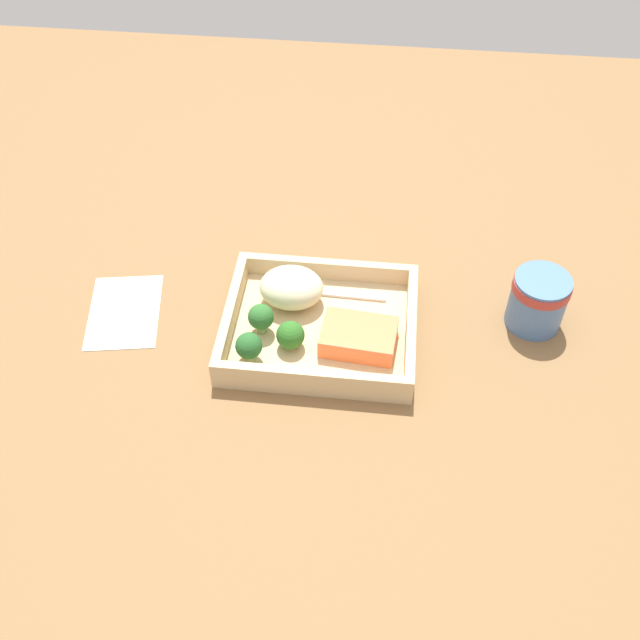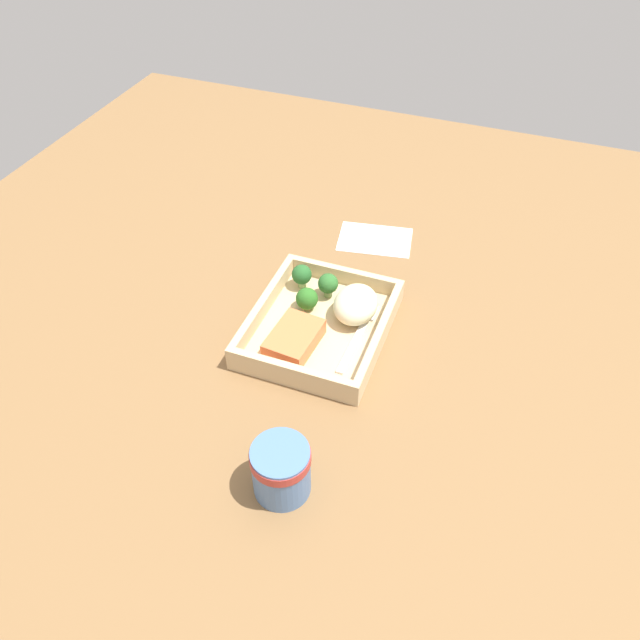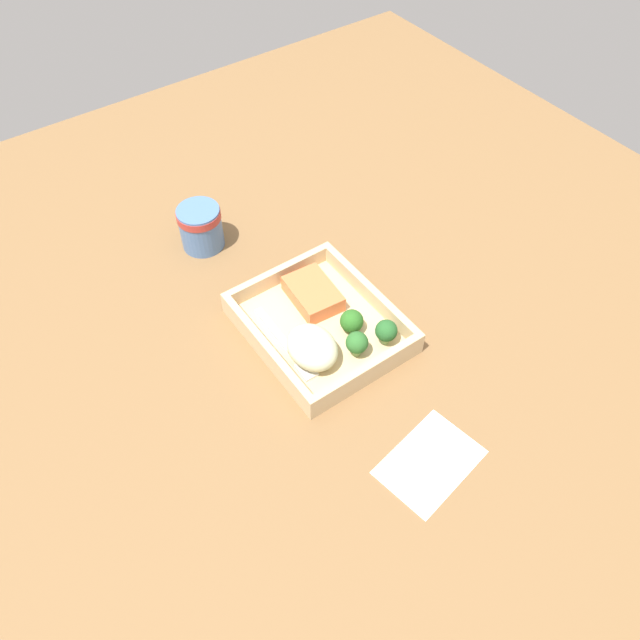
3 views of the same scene
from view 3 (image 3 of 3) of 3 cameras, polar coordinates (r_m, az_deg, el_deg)
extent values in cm
cube|color=brown|center=(98.31, 0.00, -1.38)|extent=(160.00, 160.00, 2.00)
cube|color=#D0B486|center=(97.06, 0.00, -0.79)|extent=(24.68, 20.69, 1.20)
cube|color=#D0B486|center=(92.32, -4.95, -2.71)|extent=(24.68, 1.20, 2.89)
cube|color=#D0B486|center=(99.50, 4.59, 2.48)|extent=(24.68, 1.20, 2.89)
cube|color=#D0B486|center=(102.10, -3.83, 4.11)|extent=(1.20, 18.29, 2.89)
cube|color=#D0B486|center=(89.91, 4.35, -4.72)|extent=(1.20, 18.29, 2.89)
cube|color=#F4723F|center=(99.18, -0.65, 2.43)|extent=(9.93, 7.29, 2.77)
ellipsoid|color=beige|center=(90.83, -0.72, -2.52)|extent=(8.56, 6.98, 5.11)
cylinder|color=#789A5D|center=(92.79, 3.35, -2.76)|extent=(1.28, 1.28, 1.76)
sphere|color=#2D682B|center=(91.36, 3.40, -2.07)|extent=(3.38, 3.38, 3.38)
cylinder|color=#819B54|center=(95.85, 2.88, -0.69)|extent=(1.38, 1.38, 1.09)
sphere|color=#2C6821|center=(94.65, 2.92, -0.10)|extent=(3.63, 3.63, 3.63)
cylinder|color=#84A363|center=(94.57, 5.99, -1.65)|extent=(1.29, 1.29, 1.70)
sphere|color=#265E28|center=(93.19, 6.08, -0.97)|extent=(3.38, 3.38, 3.38)
cube|color=silver|center=(95.45, -3.84, -1.37)|extent=(12.43, 1.44, 0.44)
cube|color=silver|center=(91.32, -1.26, -4.60)|extent=(3.46, 2.29, 0.44)
cylinder|color=#4E74AE|center=(110.25, -10.84, 8.31)|extent=(7.31, 7.31, 7.80)
cylinder|color=#B23833|center=(108.44, -11.06, 9.40)|extent=(7.53, 7.53, 1.40)
cube|color=white|center=(86.40, 10.01, -12.66)|extent=(11.60, 15.00, 0.24)
camera|label=1|loc=(1.16, 35.51, 42.98)|focal=42.00mm
camera|label=2|loc=(1.17, -40.37, 39.28)|focal=35.00mm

